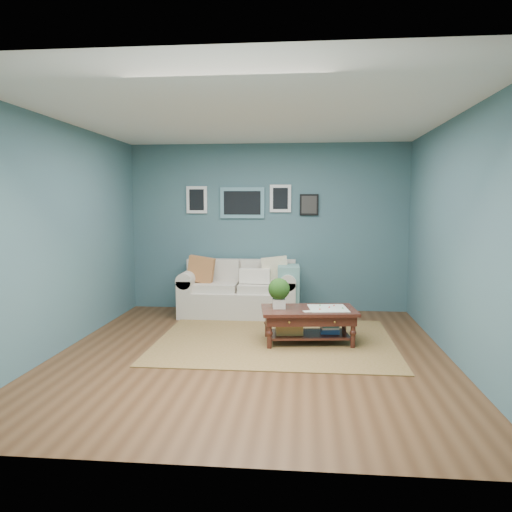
# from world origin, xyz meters

# --- Properties ---
(room_shell) EXTENTS (5.00, 5.02, 2.70)m
(room_shell) POSITION_xyz_m (-0.01, 0.06, 1.36)
(room_shell) COLOR brown
(room_shell) RESTS_ON ground
(area_rug) EXTENTS (2.96, 2.37, 0.01)m
(area_rug) POSITION_xyz_m (0.24, 0.58, 0.01)
(area_rug) COLOR brown
(area_rug) RESTS_ON ground
(loveseat) EXTENTS (1.84, 0.83, 0.94)m
(loveseat) POSITION_xyz_m (-0.33, 2.02, 0.38)
(loveseat) COLOR beige
(loveseat) RESTS_ON ground
(coffee_table) EXTENTS (1.24, 0.82, 0.81)m
(coffee_table) POSITION_xyz_m (0.60, 0.54, 0.36)
(coffee_table) COLOR #39120F
(coffee_table) RESTS_ON ground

